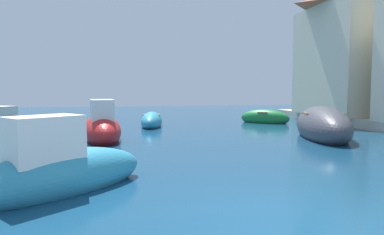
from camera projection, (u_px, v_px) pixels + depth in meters
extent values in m
plane|color=navy|center=(284.00, 225.00, 5.53)|extent=(80.00, 80.00, 0.00)
ellipsoid|color=#197233|center=(265.00, 118.00, 22.36)|extent=(3.18, 3.01, 1.12)
cube|color=brown|center=(265.00, 112.00, 22.33)|extent=(1.13, 1.16, 0.08)
ellipsoid|color=teal|center=(60.00, 177.00, 7.31)|extent=(3.94, 3.52, 1.13)
cube|color=white|center=(44.00, 140.00, 7.00)|extent=(1.62, 1.53, 0.95)
ellipsoid|color=#3F3F47|center=(322.00, 126.00, 15.61)|extent=(3.72, 6.13, 1.78)
cube|color=brown|center=(323.00, 113.00, 15.56)|extent=(1.87, 1.60, 0.08)
ellipsoid|color=#B21E1E|center=(102.00, 131.00, 14.84)|extent=(2.02, 4.29, 1.38)
cube|color=white|center=(102.00, 111.00, 14.45)|extent=(1.06, 1.57, 0.92)
ellipsoid|color=teal|center=(152.00, 121.00, 20.30)|extent=(1.72, 3.84, 1.08)
cube|color=brown|center=(152.00, 115.00, 20.27)|extent=(1.05, 0.87, 0.08)
cube|color=beige|center=(364.00, 61.00, 22.88)|extent=(6.74, 6.46, 6.93)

